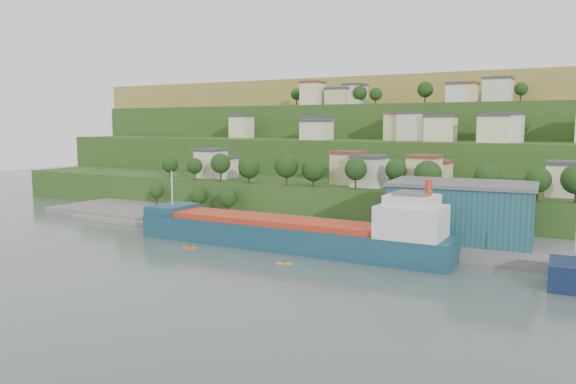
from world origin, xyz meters
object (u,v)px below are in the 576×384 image
Objects in this scene: cargo_ship_near at (295,235)px; kayak_orange at (190,247)px; caravan at (158,212)px; warehouse at (461,210)px.

kayak_orange is at bearing -154.03° from cargo_ship_near.
caravan is at bearing 165.02° from cargo_ship_near.
kayak_orange is (31.11, -23.89, -2.28)m from caravan.
caravan is 1.62× the size of kayak_orange.
kayak_orange is (-21.11, -10.61, -2.78)m from cargo_ship_near.
cargo_ship_near reaches higher than warehouse.
warehouse is 5.67× the size of caravan.
cargo_ship_near is 53.89m from caravan.
cargo_ship_near is 20.94× the size of kayak_orange.
cargo_ship_near is at bearing -152.81° from warehouse.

